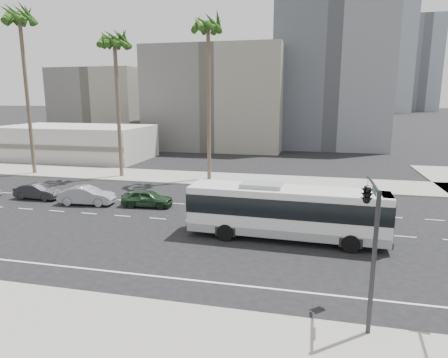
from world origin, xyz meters
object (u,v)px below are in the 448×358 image
(car_b, at_px, (87,196))
(palm_near, at_px, (208,29))
(traffic_signal, at_px, (368,198))
(city_bus, at_px, (286,210))
(car_c, at_px, (38,191))
(car_a, at_px, (147,198))
(palm_mid, at_px, (115,45))
(palm_far, at_px, (20,22))

(car_b, bearing_deg, palm_near, -37.59)
(car_b, height_order, traffic_signal, traffic_signal)
(city_bus, bearing_deg, car_b, 167.02)
(city_bus, distance_m, car_c, 23.89)
(car_a, height_order, traffic_signal, traffic_signal)
(car_a, height_order, car_c, car_a)
(car_a, relative_size, car_c, 1.01)
(car_b, height_order, car_c, car_b)
(palm_mid, height_order, palm_far, palm_far)
(car_c, distance_m, traffic_signal, 30.49)
(palm_far, bearing_deg, palm_mid, 3.47)
(car_b, xyz_separation_m, traffic_signal, (21.79, -12.25, 4.17))
(traffic_signal, xyz_separation_m, palm_far, (-35.92, 23.34, 12.79))
(palm_near, bearing_deg, city_bus, -59.99)
(car_b, bearing_deg, palm_mid, 7.54)
(car_a, xyz_separation_m, traffic_signal, (16.29, -12.77, 4.22))
(traffic_signal, height_order, palm_far, palm_far)
(traffic_signal, relative_size, palm_mid, 0.36)
(car_c, height_order, traffic_signal, traffic_signal)
(city_bus, distance_m, palm_mid, 29.38)
(palm_mid, distance_m, palm_far, 11.71)
(car_b, relative_size, palm_mid, 0.29)
(traffic_signal, xyz_separation_m, palm_near, (-14.01, 24.77, 11.39))
(city_bus, bearing_deg, traffic_signal, -59.82)
(traffic_signal, xyz_separation_m, palm_mid, (-24.57, 24.03, 10.04))
(city_bus, relative_size, car_c, 3.00)
(traffic_signal, bearing_deg, palm_far, 146.77)
(car_c, bearing_deg, city_bus, -101.61)
(car_a, relative_size, traffic_signal, 0.74)
(palm_far, bearing_deg, traffic_signal, -33.01)
(city_bus, relative_size, palm_far, 0.67)
(car_c, bearing_deg, car_b, -95.45)
(traffic_signal, distance_m, palm_far, 44.71)
(car_a, relative_size, palm_far, 0.22)
(city_bus, xyz_separation_m, palm_near, (-9.96, 17.24, 14.40))
(palm_far, bearing_deg, city_bus, -26.38)
(traffic_signal, height_order, palm_mid, palm_mid)
(palm_near, relative_size, palm_mid, 1.08)
(car_b, distance_m, car_c, 5.54)
(car_a, xyz_separation_m, car_b, (-5.50, -0.52, 0.05))
(palm_near, height_order, palm_far, palm_far)
(city_bus, xyz_separation_m, traffic_signal, (4.05, -7.53, 3.01))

